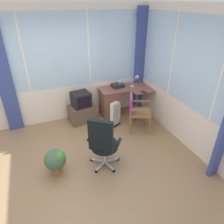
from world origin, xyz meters
TOP-DOWN VIEW (x-y plane):
  - ground at (0.00, 0.00)m, footprint 5.42×4.84m
  - north_window_panel at (-0.00, 1.95)m, footprint 4.42×0.07m
  - east_window_panel at (2.24, 0.00)m, footprint 0.07×3.84m
  - curtain_north_left at (-1.21, 1.87)m, footprint 0.33×0.11m
  - curtain_corner at (2.11, 1.82)m, footprint 0.32×0.08m
  - desk at (1.19, 1.61)m, footprint 1.29×0.81m
  - desk_lamp at (1.85, 1.53)m, footprint 0.23×0.20m
  - tv_remote at (1.86, 1.12)m, footprint 0.12×0.15m
  - spray_bottle at (1.45, 1.66)m, footprint 0.06×0.06m
  - paper_tray at (1.40, 1.68)m, footprint 0.32×0.25m
  - wooden_armchair at (1.45, 0.77)m, footprint 0.64×0.64m
  - office_chair at (0.33, -0.16)m, footprint 0.61×0.60m
  - tv_on_stand at (0.38, 1.62)m, footprint 0.70×0.54m
  - space_heater at (1.11, 1.13)m, footprint 0.33×0.27m
  - potted_plant at (-0.50, -0.01)m, footprint 0.38×0.38m

SIDE VIEW (x-z plane):
  - ground at x=0.00m, z-range -0.06..0.00m
  - potted_plant at x=-0.50m, z-range 0.05..0.55m
  - space_heater at x=1.11m, z-range 0.00..0.63m
  - tv_on_stand at x=0.38m, z-range -0.05..0.75m
  - desk at x=1.19m, z-range 0.03..0.80m
  - office_chair at x=0.33m, z-range 0.05..1.13m
  - wooden_armchair at x=1.45m, z-range 0.14..1.05m
  - tv_remote at x=1.86m, z-range 0.77..0.79m
  - paper_tray at x=1.40m, z-range 0.77..0.86m
  - spray_bottle at x=1.45m, z-range 0.77..0.98m
  - desk_lamp at x=1.85m, z-range 0.81..1.14m
  - curtain_north_left at x=-1.21m, z-range 0.00..2.67m
  - curtain_corner at x=2.11m, z-range 0.00..2.67m
  - north_window_panel at x=0.00m, z-range 0.00..2.77m
  - east_window_panel at x=2.24m, z-range 0.00..2.77m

